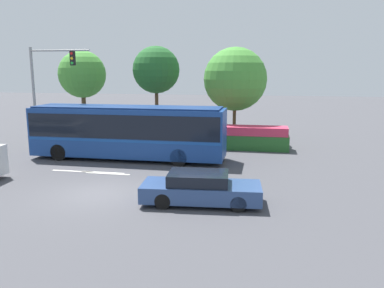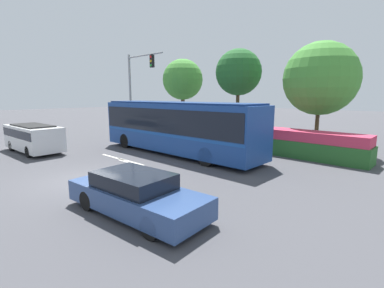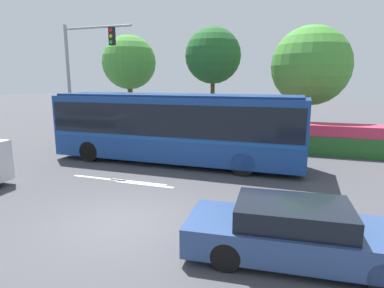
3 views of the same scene
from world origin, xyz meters
name	(u,v)px [view 3 (image 3 of 3)]	position (x,y,z in m)	size (l,w,h in m)	color
ground_plane	(122,222)	(0.00, 0.00, 0.00)	(140.00, 140.00, 0.00)	#444449
city_bus	(175,124)	(-1.07, 6.66, 1.84)	(11.84, 2.62, 3.24)	navy
sedan_foreground	(296,233)	(4.63, -0.42, 0.62)	(4.96, 2.24, 1.30)	navy
traffic_light_pole	(81,69)	(-7.25, 8.12, 4.46)	(4.21, 0.24, 6.85)	gray
flowering_hedge	(299,138)	(4.41, 11.14, 0.78)	(8.67, 1.58, 1.59)	#286028
street_tree_left	(129,63)	(-7.10, 13.15, 5.04)	(3.68, 3.68, 6.90)	brown
street_tree_centre	(213,56)	(-1.16, 13.40, 5.38)	(3.56, 3.56, 7.18)	brown
street_tree_right	(311,66)	(4.78, 14.13, 4.70)	(4.76, 4.76, 7.09)	brown
lane_stripe_near	(138,182)	(-1.30, 3.35, 0.01)	(2.40, 0.16, 0.01)	silver
lane_stripe_mid	(100,178)	(-3.00, 3.29, 0.01)	(2.40, 0.16, 0.01)	silver
lane_stripe_far	(144,184)	(-0.94, 3.18, 0.01)	(2.40, 0.16, 0.01)	silver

